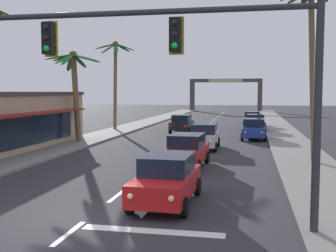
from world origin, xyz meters
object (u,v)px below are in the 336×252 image
object	(u,v)px
sedan_fifth_in_queue	(204,136)
town_gateway_arch	(226,90)
palm_left_third	(75,78)
palm_right_second	(311,33)
sedan_parked_nearest_kerb	(255,123)
sedan_third_in_queue	(186,150)
traffic_signal_mast	(180,54)
sedan_parked_far_kerb	(253,129)
palm_left_farthest	(115,68)
sedan_lead_at_stop_bar	(167,179)
sedan_oncoming_far	(182,123)
sedan_parked_mid_kerb	(252,119)

from	to	relation	value
sedan_fifth_in_queue	town_gateway_arch	world-z (taller)	town_gateway_arch
palm_left_third	palm_right_second	size ratio (longest dim) A/B	0.73
sedan_parked_nearest_kerb	sedan_third_in_queue	bearing A→B (deg)	-100.52
traffic_signal_mast	sedan_parked_far_kerb	bearing A→B (deg)	84.45
sedan_fifth_in_queue	palm_right_second	world-z (taller)	palm_right_second
sedan_fifth_in_queue	palm_left_farthest	distance (m)	16.48
sedan_parked_far_kerb	sedan_parked_nearest_kerb	bearing A→B (deg)	88.06
sedan_lead_at_stop_bar	sedan_third_in_queue	bearing A→B (deg)	93.18
sedan_lead_at_stop_bar	town_gateway_arch	world-z (taller)	town_gateway_arch
sedan_parked_nearest_kerb	sedan_oncoming_far	bearing A→B (deg)	-163.90
sedan_parked_mid_kerb	sedan_lead_at_stop_bar	bearing A→B (deg)	-95.33
sedan_third_in_queue	town_gateway_arch	distance (m)	63.01
traffic_signal_mast	palm_left_farthest	bearing A→B (deg)	111.72
palm_left_farthest	town_gateway_arch	distance (m)	44.92
palm_right_second	town_gateway_arch	size ratio (longest dim) A/B	0.66
sedan_fifth_in_queue	palm_left_farthest	world-z (taller)	palm_left_farthest
sedan_fifth_in_queue	palm_right_second	bearing A→B (deg)	-39.14
traffic_signal_mast	palm_left_third	distance (m)	20.93
palm_right_second	town_gateway_arch	world-z (taller)	palm_right_second
sedan_parked_mid_kerb	palm_left_farthest	world-z (taller)	palm_left_farthest
sedan_third_in_queue	sedan_parked_nearest_kerb	distance (m)	20.28
palm_right_second	traffic_signal_mast	bearing A→B (deg)	-113.33
traffic_signal_mast	palm_left_third	size ratio (longest dim) A/B	1.65
sedan_parked_nearest_kerb	town_gateway_arch	world-z (taller)	town_gateway_arch
sedan_lead_at_stop_bar	sedan_third_in_queue	size ratio (longest dim) A/B	0.99
sedan_parked_far_kerb	palm_right_second	world-z (taller)	palm_right_second
sedan_lead_at_stop_bar	town_gateway_arch	size ratio (longest dim) A/B	0.31
sedan_fifth_in_queue	town_gateway_arch	bearing A→B (deg)	91.82
palm_left_farthest	town_gateway_arch	bearing A→B (deg)	79.24
sedan_parked_far_kerb	town_gateway_arch	distance (m)	49.89
palm_left_farthest	palm_right_second	world-z (taller)	palm_right_second
sedan_oncoming_far	sedan_parked_mid_kerb	xyz separation A→B (m)	(6.61, 7.84, 0.00)
traffic_signal_mast	palm_left_third	xyz separation A→B (m)	(-10.98, 17.81, -0.01)
palm_right_second	sedan_parked_far_kerb	bearing A→B (deg)	103.63
sedan_lead_at_stop_bar	palm_right_second	bearing A→B (deg)	57.19
sedan_lead_at_stop_bar	sedan_oncoming_far	xyz separation A→B (m)	(-3.55, 24.96, 0.00)
sedan_parked_nearest_kerb	palm_right_second	world-z (taller)	palm_right_second
sedan_parked_far_kerb	sedan_parked_mid_kerb	bearing A→B (deg)	90.13
sedan_third_in_queue	sedan_parked_far_kerb	world-z (taller)	same
sedan_parked_mid_kerb	sedan_parked_far_kerb	distance (m)	12.41
sedan_fifth_in_queue	traffic_signal_mast	bearing A→B (deg)	-86.14
sedan_third_in_queue	sedan_parked_mid_kerb	bearing A→B (deg)	82.38
traffic_signal_mast	sedan_fifth_in_queue	bearing A→B (deg)	93.86
sedan_third_in_queue	palm_left_third	size ratio (longest dim) A/B	0.65
palm_left_farthest	palm_right_second	xyz separation A→B (m)	(16.24, -16.76, 0.65)
sedan_third_in_queue	sedan_parked_nearest_kerb	xyz separation A→B (m)	(3.70, 19.94, 0.00)
sedan_lead_at_stop_bar	town_gateway_arch	xyz separation A→B (m)	(-2.02, 69.91, 3.34)
sedan_parked_nearest_kerb	town_gateway_arch	xyz separation A→B (m)	(-5.33, 42.97, 3.34)
sedan_parked_mid_kerb	sedan_parked_far_kerb	bearing A→B (deg)	-89.87
sedan_oncoming_far	sedan_fifth_in_queue	bearing A→B (deg)	-73.18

